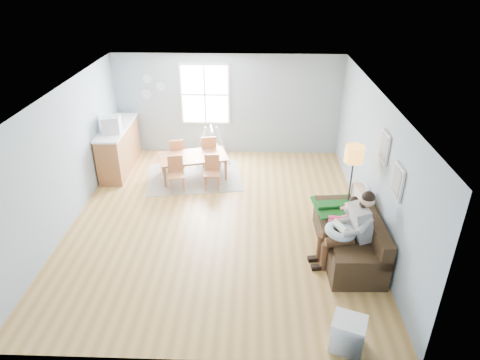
{
  "coord_description": "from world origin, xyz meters",
  "views": [
    {
      "loc": [
        0.71,
        -7.48,
        4.88
      ],
      "look_at": [
        0.45,
        -0.11,
        1.0
      ],
      "focal_mm": 32.0,
      "sensor_mm": 36.0,
      "label": 1
    }
  ],
  "objects_px": {
    "father": "(351,227)",
    "floor_lamp": "(353,161)",
    "sofa": "(351,238)",
    "chair_se": "(212,170)",
    "toddler": "(347,213)",
    "chair_sw": "(176,172)",
    "baby_swing": "(212,146)",
    "storage_cube": "(347,334)",
    "chair_ne": "(209,149)",
    "dining_table": "(194,167)",
    "counter": "(119,148)",
    "monitor": "(111,124)",
    "chair_nw": "(177,152)"
  },
  "relations": [
    {
      "from": "storage_cube",
      "to": "counter",
      "type": "bearing_deg",
      "value": 130.6
    },
    {
      "from": "sofa",
      "to": "monitor",
      "type": "xyz_separation_m",
      "value": [
        -5.19,
        2.95,
        1.04
      ]
    },
    {
      "from": "storage_cube",
      "to": "chair_se",
      "type": "relative_size",
      "value": 0.69
    },
    {
      "from": "chair_nw",
      "to": "counter",
      "type": "xyz_separation_m",
      "value": [
        -1.45,
        -0.06,
        0.13
      ]
    },
    {
      "from": "floor_lamp",
      "to": "chair_se",
      "type": "bearing_deg",
      "value": 150.81
    },
    {
      "from": "sofa",
      "to": "chair_sw",
      "type": "relative_size",
      "value": 2.65
    },
    {
      "from": "dining_table",
      "to": "chair_se",
      "type": "relative_size",
      "value": 2.01
    },
    {
      "from": "chair_nw",
      "to": "chair_se",
      "type": "bearing_deg",
      "value": -45.08
    },
    {
      "from": "father",
      "to": "chair_ne",
      "type": "bearing_deg",
      "value": 126.38
    },
    {
      "from": "father",
      "to": "toddler",
      "type": "distance_m",
      "value": 0.52
    },
    {
      "from": "counter",
      "to": "sofa",
      "type": "bearing_deg",
      "value": -32.69
    },
    {
      "from": "floor_lamp",
      "to": "monitor",
      "type": "distance_m",
      "value": 5.67
    },
    {
      "from": "chair_sw",
      "to": "baby_swing",
      "type": "relative_size",
      "value": 0.8
    },
    {
      "from": "storage_cube",
      "to": "baby_swing",
      "type": "relative_size",
      "value": 0.54
    },
    {
      "from": "sofa",
      "to": "floor_lamp",
      "type": "distance_m",
      "value": 1.43
    },
    {
      "from": "monitor",
      "to": "storage_cube",
      "type": "bearing_deg",
      "value": -47.46
    },
    {
      "from": "chair_sw",
      "to": "chair_ne",
      "type": "distance_m",
      "value": 1.4
    },
    {
      "from": "chair_nw",
      "to": "chair_ne",
      "type": "relative_size",
      "value": 0.94
    },
    {
      "from": "dining_table",
      "to": "chair_sw",
      "type": "bearing_deg",
      "value": -132.87
    },
    {
      "from": "chair_nw",
      "to": "chair_ne",
      "type": "bearing_deg",
      "value": 8.59
    },
    {
      "from": "sofa",
      "to": "dining_table",
      "type": "xyz_separation_m",
      "value": [
        -3.28,
        2.91,
        -0.02
      ]
    },
    {
      "from": "storage_cube",
      "to": "chair_se",
      "type": "height_order",
      "value": "chair_se"
    },
    {
      "from": "sofa",
      "to": "chair_nw",
      "type": "xyz_separation_m",
      "value": [
        -3.76,
        3.41,
        0.14
      ]
    },
    {
      "from": "sofa",
      "to": "storage_cube",
      "type": "relative_size",
      "value": 3.9
    },
    {
      "from": "father",
      "to": "baby_swing",
      "type": "relative_size",
      "value": 1.4
    },
    {
      "from": "sofa",
      "to": "toddler",
      "type": "height_order",
      "value": "toddler"
    },
    {
      "from": "father",
      "to": "counter",
      "type": "bearing_deg",
      "value": 144.27
    },
    {
      "from": "dining_table",
      "to": "chair_se",
      "type": "bearing_deg",
      "value": -60.31
    },
    {
      "from": "dining_table",
      "to": "baby_swing",
      "type": "height_order",
      "value": "baby_swing"
    },
    {
      "from": "counter",
      "to": "baby_swing",
      "type": "distance_m",
      "value": 2.38
    },
    {
      "from": "father",
      "to": "floor_lamp",
      "type": "xyz_separation_m",
      "value": [
        0.19,
        1.15,
        0.71
      ]
    },
    {
      "from": "floor_lamp",
      "to": "chair_ne",
      "type": "relative_size",
      "value": 2.05
    },
    {
      "from": "floor_lamp",
      "to": "chair_sw",
      "type": "bearing_deg",
      "value": 158.32
    },
    {
      "from": "chair_nw",
      "to": "toddler",
      "type": "bearing_deg",
      "value": -41.15
    },
    {
      "from": "chair_se",
      "to": "baby_swing",
      "type": "distance_m",
      "value": 1.55
    },
    {
      "from": "dining_table",
      "to": "chair_nw",
      "type": "bearing_deg",
      "value": 118.55
    },
    {
      "from": "floor_lamp",
      "to": "father",
      "type": "bearing_deg",
      "value": -99.33
    },
    {
      "from": "chair_se",
      "to": "chair_nw",
      "type": "xyz_separation_m",
      "value": [
        -0.99,
        0.99,
        0.0
      ]
    },
    {
      "from": "father",
      "to": "storage_cube",
      "type": "relative_size",
      "value": 2.57
    },
    {
      "from": "sofa",
      "to": "chair_se",
      "type": "xyz_separation_m",
      "value": [
        -2.77,
        2.42,
        0.14
      ]
    },
    {
      "from": "toddler",
      "to": "baby_swing",
      "type": "xyz_separation_m",
      "value": [
        -2.83,
        3.76,
        -0.33
      ]
    },
    {
      "from": "chair_ne",
      "to": "dining_table",
      "type": "bearing_deg",
      "value": -117.22
    },
    {
      "from": "toddler",
      "to": "chair_sw",
      "type": "distance_m",
      "value": 4.09
    },
    {
      "from": "chair_ne",
      "to": "baby_swing",
      "type": "xyz_separation_m",
      "value": [
        0.04,
        0.43,
        -0.09
      ]
    },
    {
      "from": "toddler",
      "to": "floor_lamp",
      "type": "xyz_separation_m",
      "value": [
        0.15,
        0.63,
        0.74
      ]
    },
    {
      "from": "dining_table",
      "to": "monitor",
      "type": "bearing_deg",
      "value": 162.93
    },
    {
      "from": "dining_table",
      "to": "chair_sw",
      "type": "xyz_separation_m",
      "value": [
        -0.32,
        -0.62,
        0.17
      ]
    },
    {
      "from": "chair_nw",
      "to": "monitor",
      "type": "height_order",
      "value": "monitor"
    },
    {
      "from": "toddler",
      "to": "chair_sw",
      "type": "relative_size",
      "value": 1.02
    },
    {
      "from": "toddler",
      "to": "counter",
      "type": "distance_m",
      "value": 6.02
    }
  ]
}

